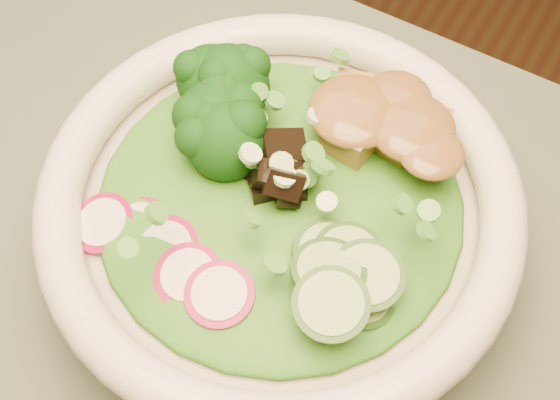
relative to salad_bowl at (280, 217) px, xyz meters
The scene contains 9 objects.
salad_bowl is the anchor object (origin of this frame).
lettuce_bed 0.02m from the salad_bowl, 90.00° to the left, with size 0.22×0.22×0.03m, color #225E13.
broccoli_florets 0.08m from the salad_bowl, 156.66° to the left, with size 0.09×0.08×0.05m, color black, non-canonical shape.
radish_slices 0.08m from the salad_bowl, 112.90° to the right, with size 0.12×0.04×0.02m, color #950B3F, non-canonical shape.
cucumber_slices 0.08m from the salad_bowl, 26.61° to the right, with size 0.08×0.08×0.04m, color #99C76E, non-canonical shape.
mushroom_heap 0.04m from the salad_bowl, 64.55° to the left, with size 0.08×0.08×0.04m, color black, non-canonical shape.
tofu_cubes 0.08m from the salad_bowl, 63.06° to the left, with size 0.10×0.07×0.04m, color olive, non-canonical shape.
peanut_sauce 0.09m from the salad_bowl, 63.06° to the left, with size 0.08×0.06×0.02m, color brown.
scallion_garnish 0.05m from the salad_bowl, 45.00° to the left, with size 0.21×0.21×0.03m, color #4F9F38, non-canonical shape.
Camera 1 is at (0.34, -0.04, 1.21)m, focal length 50.00 mm.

